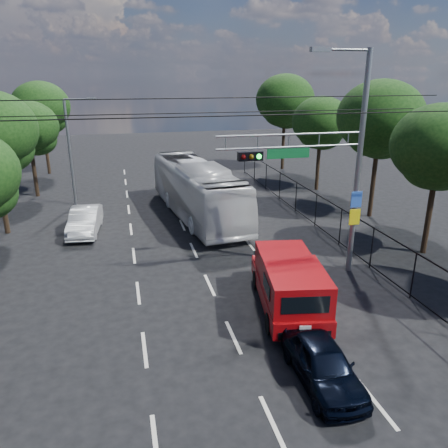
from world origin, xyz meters
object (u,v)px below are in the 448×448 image
object	(u,v)px
red_pickup	(289,283)
navy_hatchback	(323,363)
white_van	(85,221)
signal_mast	(333,158)
white_bus	(197,190)

from	to	relation	value
red_pickup	navy_hatchback	size ratio (longest dim) A/B	1.58
navy_hatchback	white_van	size ratio (longest dim) A/B	0.87
white_van	signal_mast	bearing A→B (deg)	-31.71
red_pickup	white_van	world-z (taller)	red_pickup
navy_hatchback	white_bus	distance (m)	16.48
signal_mast	white_bus	xyz separation A→B (m)	(-4.06, 9.64, -3.55)
red_pickup	navy_hatchback	distance (m)	4.19
navy_hatchback	white_van	distance (m)	16.56
navy_hatchback	signal_mast	bearing A→B (deg)	65.06
red_pickup	navy_hatchback	bearing A→B (deg)	-97.69
red_pickup	white_bus	distance (m)	12.38
signal_mast	navy_hatchback	world-z (taller)	signal_mast
signal_mast	red_pickup	distance (m)	5.65
red_pickup	white_bus	world-z (taller)	white_bus
signal_mast	white_bus	bearing A→B (deg)	112.84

